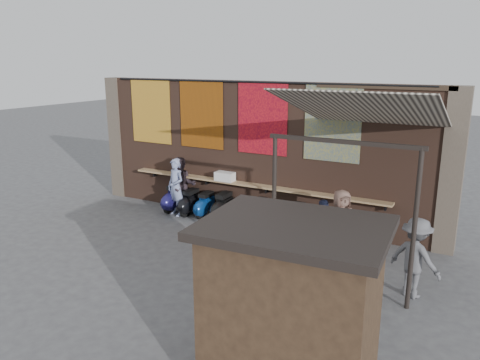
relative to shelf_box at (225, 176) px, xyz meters
The scene contains 33 objects.
ground 2.74m from the shelf_box, 70.71° to the right, with size 70.00×70.00×0.00m, color #474749.
brick_wall 1.17m from the shelf_box, 26.42° to the left, with size 10.00×0.40×4.00m, color brown.
pier_left 4.48m from the shelf_box, behind, with size 0.50×0.50×4.00m, color #4C4238.
pier_right 6.06m from the shelf_box, ahead, with size 0.50×0.50×4.00m, color #4C4238.
eating_counter 0.82m from the shelf_box, ahead, with size 8.00×0.32×0.05m, color #9E7A51.
shelf_box is the anchor object (origin of this frame).
tapestry_redgold 3.30m from the shelf_box, behind, with size 1.50×0.02×2.00m, color maroon.
tapestry_sun 1.97m from the shelf_box, 168.63° to the left, with size 1.50×0.02×2.00m, color orange.
tapestry_orange 2.07m from the shelf_box, ahead, with size 1.50×0.02×2.00m, color red.
tapestry_multi 3.57m from the shelf_box, ahead, with size 1.50×0.02×2.00m, color navy.
hang_rail 2.85m from the shelf_box, 11.92° to the left, with size 0.06×0.06×9.50m, color black.
scooter_stool_0 1.89m from the shelf_box, behind, with size 0.39×0.88×0.83m, color #171349, non-canonical shape.
scooter_stool_1 1.41m from the shelf_box, 163.89° to the right, with size 0.36×0.81×0.77m, color black, non-canonical shape.
scooter_stool_2 1.07m from the shelf_box, 154.65° to the right, with size 0.35×0.78×0.74m, color navy, non-canonical shape.
scooter_stool_3 0.89m from the shelf_box, 77.26° to the right, with size 0.38×0.84×0.80m, color black, non-canonical shape.
scooter_stool_4 1.19m from the shelf_box, 25.88° to the right, with size 0.34×0.75×0.71m, color maroon, non-canonical shape.
scooter_stool_5 1.56m from the shelf_box, 15.20° to the right, with size 0.38×0.85×0.81m, color #175D40, non-canonical shape.
scooter_stool_6 2.05m from the shelf_box, ahead, with size 0.36×0.79×0.75m, color #0D5E17, non-canonical shape.
scooter_stool_7 2.52m from the shelf_box, ahead, with size 0.38×0.85×0.81m, color #844A0C, non-canonical shape.
diner_left 1.55m from the shelf_box, 160.04° to the right, with size 0.63×0.42×1.74m, color #8795C4.
diner_right 1.42m from the shelf_box, 167.32° to the right, with size 0.85×0.66×1.74m, color #292026.
shopper_navy 4.18m from the shelf_box, 27.62° to the right, with size 0.94×0.39×1.60m, color black.
shopper_grey 6.19m from the shelf_box, 22.47° to the right, with size 1.06×0.61×1.63m, color #58585D.
shopper_tan 3.95m from the shelf_box, 14.75° to the right, with size 0.78×0.51×1.60m, color #79594D.
market_stall 7.54m from the shelf_box, 52.37° to the right, with size 2.18×1.63×2.36m, color black.
stall_roof 7.63m from the shelf_box, 52.37° to the right, with size 2.44×1.88×0.12m, color black.
stall_sign 6.87m from the shelf_box, 48.42° to the right, with size 1.20×0.04×0.50m, color gold.
stall_shelf 6.87m from the shelf_box, 48.42° to the right, with size 1.81×0.10×0.06m, color #473321.
awning_canvas 5.08m from the shelf_box, 18.01° to the right, with size 3.20×3.40×0.03m, color beige.
awning_ledger 5.08m from the shelf_box, ahead, with size 3.30×0.08×0.12m, color #33261C.
awning_header 5.50m from the shelf_box, 33.96° to the right, with size 3.00×0.08×0.08m, color black.
awning_post_left 4.12m from the shelf_box, 44.95° to the right, with size 0.09×0.09×3.10m, color black.
awning_post_right 6.41m from the shelf_box, 26.95° to the right, with size 0.09×0.09×3.10m, color black.
Camera 1 is at (5.96, -9.12, 4.57)m, focal length 35.00 mm.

